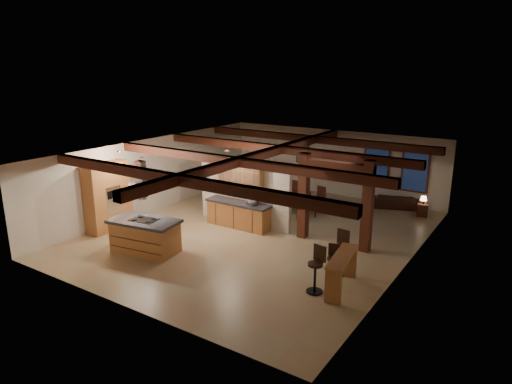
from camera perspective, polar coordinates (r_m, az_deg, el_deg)
ground at (r=15.93m, az=0.51°, el=-5.15°), size 12.00×12.00×0.00m
room_walls at (r=15.39m, az=0.53°, el=1.06°), size 12.00×12.00×12.00m
ceiling_beams at (r=15.17m, az=0.53°, el=4.64°), size 10.00×12.00×0.28m
timber_posts at (r=14.69m, az=9.82°, el=0.05°), size 2.50×0.30×2.90m
partition_wall at (r=16.51m, az=-1.46°, el=-0.38°), size 3.80×0.18×2.20m
pantry_cabinet at (r=16.74m, az=-18.05°, el=-0.58°), size 0.67×1.60×2.40m
back_counter at (r=16.39m, az=-2.22°, el=-2.80°), size 2.50×0.66×0.94m
upper_display_cabinet at (r=16.16m, az=-1.86°, el=2.02°), size 1.80×0.36×0.95m
range_hood at (r=14.24m, az=-14.01°, el=-0.61°), size 1.10×1.10×1.40m
back_windows at (r=19.64m, az=17.01°, el=2.73°), size 2.70×0.07×1.70m
framed_art at (r=21.16m, az=5.84°, el=4.78°), size 0.65×0.05×0.85m
recessed_cans at (r=15.24m, az=-11.54°, el=4.80°), size 3.16×2.46×0.03m
kitchen_island at (r=14.62m, az=-13.69°, el=-5.31°), size 2.29×1.45×1.06m
dining_table at (r=18.13m, az=5.62°, el=-1.66°), size 1.72×1.08×0.58m
sofa at (r=19.47m, az=16.98°, el=-1.10°), size 2.03×1.32×0.55m
microwave at (r=15.89m, az=-0.49°, el=-1.21°), size 0.45×0.37×0.21m
bar_counter at (r=12.09m, az=10.70°, el=-9.15°), size 0.72×1.85×0.95m
side_table at (r=18.73m, az=20.08°, el=-2.12°), size 0.47×0.47×0.49m
table_lamp at (r=18.60m, az=20.22°, el=-0.77°), size 0.26×0.26×0.30m
bar_stool_a at (r=11.87m, az=7.54°, el=-9.55°), size 0.43×0.45×1.23m
bar_stool_b at (r=12.56m, az=9.59°, el=-8.71°), size 0.37×0.38×1.02m
bar_stool_c at (r=12.99m, az=10.48°, el=-7.37°), size 0.44×0.44×1.25m
dining_chairs at (r=18.05m, az=5.64°, el=-0.83°), size 1.99×1.99×1.10m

